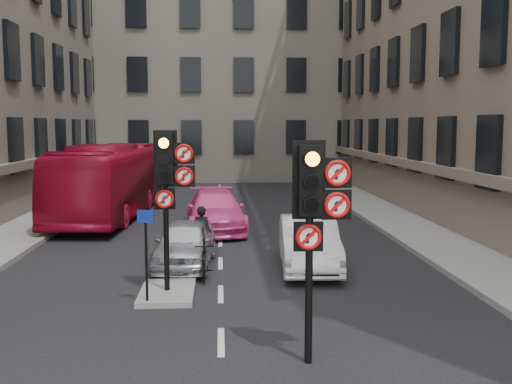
{
  "coord_description": "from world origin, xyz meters",
  "views": [
    {
      "loc": [
        -0.0,
        -8.21,
        3.82
      ],
      "look_at": [
        0.65,
        2.56,
        2.6
      ],
      "focal_mm": 42.0,
      "sensor_mm": 36.0,
      "label": 1
    }
  ],
  "objects": [
    {
      "name": "car_pink",
      "position": [
        -0.17,
        13.22,
        0.71
      ],
      "size": [
        2.34,
        5.01,
        1.42
      ],
      "primitive_type": "imported",
      "rotation": [
        0.0,
        0.0,
        0.07
      ],
      "color": "#EA4490",
      "rests_on": "ground"
    },
    {
      "name": "pavement_left",
      "position": [
        -7.2,
        12.0,
        0.08
      ],
      "size": [
        3.0,
        50.0,
        0.16
      ],
      "primitive_type": "cube",
      "color": "gray",
      "rests_on": "ground"
    },
    {
      "name": "bus_red",
      "position": [
        -4.5,
        16.65,
        1.51
      ],
      "size": [
        3.16,
        10.97,
        3.02
      ],
      "primitive_type": "imported",
      "rotation": [
        0.0,
        0.0,
        -0.06
      ],
      "color": "maroon",
      "rests_on": "ground"
    },
    {
      "name": "car_white",
      "position": [
        2.35,
        7.33,
        0.68
      ],
      "size": [
        1.7,
        4.22,
        1.36
      ],
      "primitive_type": "imported",
      "rotation": [
        0.0,
        0.0,
        -0.06
      ],
      "color": "silver",
      "rests_on": "ground"
    },
    {
      "name": "motorcycle",
      "position": [
        -0.4,
        6.42,
        0.48
      ],
      "size": [
        0.48,
        1.6,
        0.95
      ],
      "primitive_type": "imported",
      "rotation": [
        0.0,
        0.0,
        0.02
      ],
      "color": "black",
      "rests_on": "ground"
    },
    {
      "name": "info_sign",
      "position": [
        -1.55,
        4.18,
        1.37
      ],
      "size": [
        0.33,
        0.11,
        1.94
      ],
      "rotation": [
        0.0,
        0.0,
        -0.09
      ],
      "color": "black",
      "rests_on": "centre_island"
    },
    {
      "name": "signal_near",
      "position": [
        1.49,
        0.99,
        2.58
      ],
      "size": [
        0.91,
        0.4,
        3.58
      ],
      "color": "black",
      "rests_on": "ground"
    },
    {
      "name": "centre_island",
      "position": [
        -1.2,
        5.0,
        0.06
      ],
      "size": [
        1.2,
        2.0,
        0.12
      ],
      "primitive_type": "cube",
      "color": "gray",
      "rests_on": "ground"
    },
    {
      "name": "signal_far",
      "position": [
        -1.11,
        4.99,
        2.7
      ],
      "size": [
        0.91,
        0.4,
        3.58
      ],
      "color": "black",
      "rests_on": "centre_island"
    },
    {
      "name": "motorcyclist",
      "position": [
        -0.53,
        8.67,
        0.76
      ],
      "size": [
        0.64,
        0.52,
        1.52
      ],
      "primitive_type": "imported",
      "rotation": [
        0.0,
        0.0,
        2.83
      ],
      "color": "black",
      "rests_on": "ground"
    },
    {
      "name": "pavement_right",
      "position": [
        7.2,
        12.0,
        0.08
      ],
      "size": [
        3.0,
        50.0,
        0.16
      ],
      "primitive_type": "cube",
      "color": "gray",
      "rests_on": "ground"
    },
    {
      "name": "car_silver",
      "position": [
        -0.95,
        7.75,
        0.62
      ],
      "size": [
        1.76,
        3.76,
        1.24
      ],
      "primitive_type": "imported",
      "rotation": [
        0.0,
        0.0,
        -0.08
      ],
      "color": "#B6B8BF",
      "rests_on": "ground"
    },
    {
      "name": "building_far",
      "position": [
        0.0,
        38.0,
        10.0
      ],
      "size": [
        30.0,
        14.0,
        20.0
      ],
      "primitive_type": "cube",
      "color": "gray",
      "rests_on": "ground"
    }
  ]
}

